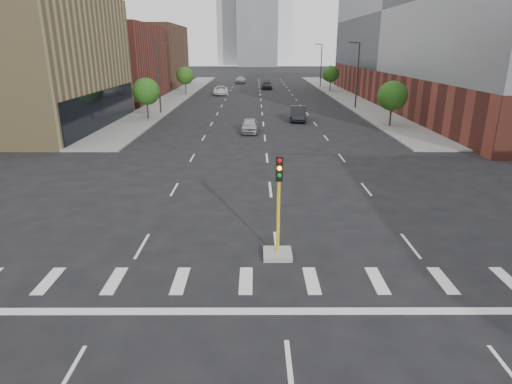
{
  "coord_description": "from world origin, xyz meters",
  "views": [
    {
      "loc": [
        -0.95,
        -7.29,
        8.41
      ],
      "look_at": [
        -0.91,
        10.12,
        2.5
      ],
      "focal_mm": 30.0,
      "sensor_mm": 36.0,
      "label": 1
    }
  ],
  "objects_px": {
    "car_near_left": "(250,125)",
    "car_far_left": "(221,90)",
    "median_traffic_signal": "(278,236)",
    "car_mid_right": "(298,114)",
    "car_distant": "(240,80)",
    "car_deep_right": "(267,85)"
  },
  "relations": [
    {
      "from": "car_near_left",
      "to": "car_far_left",
      "type": "relative_size",
      "value": 0.75
    },
    {
      "from": "median_traffic_signal",
      "to": "car_mid_right",
      "type": "bearing_deg",
      "value": 83.2
    },
    {
      "from": "car_mid_right",
      "to": "car_distant",
      "type": "distance_m",
      "value": 56.58
    },
    {
      "from": "car_mid_right",
      "to": "car_near_left",
      "type": "bearing_deg",
      "value": -122.7
    },
    {
      "from": "car_mid_right",
      "to": "median_traffic_signal",
      "type": "bearing_deg",
      "value": -91.72
    },
    {
      "from": "car_near_left",
      "to": "car_deep_right",
      "type": "bearing_deg",
      "value": 88.39
    },
    {
      "from": "car_deep_right",
      "to": "car_mid_right",
      "type": "bearing_deg",
      "value": -84.95
    },
    {
      "from": "median_traffic_signal",
      "to": "car_distant",
      "type": "bearing_deg",
      "value": 92.84
    },
    {
      "from": "median_traffic_signal",
      "to": "car_far_left",
      "type": "height_order",
      "value": "median_traffic_signal"
    },
    {
      "from": "car_far_left",
      "to": "car_distant",
      "type": "height_order",
      "value": "car_distant"
    },
    {
      "from": "car_mid_right",
      "to": "car_deep_right",
      "type": "height_order",
      "value": "car_mid_right"
    },
    {
      "from": "car_near_left",
      "to": "car_far_left",
      "type": "xyz_separation_m",
      "value": [
        -5.84,
        36.96,
        0.06
      ]
    },
    {
      "from": "car_deep_right",
      "to": "car_distant",
      "type": "bearing_deg",
      "value": 113.44
    },
    {
      "from": "car_far_left",
      "to": "car_deep_right",
      "type": "distance_m",
      "value": 14.53
    },
    {
      "from": "car_far_left",
      "to": "car_deep_right",
      "type": "relative_size",
      "value": 1.05
    },
    {
      "from": "car_near_left",
      "to": "car_distant",
      "type": "distance_m",
      "value": 63.34
    },
    {
      "from": "car_far_left",
      "to": "car_deep_right",
      "type": "bearing_deg",
      "value": 49.46
    },
    {
      "from": "median_traffic_signal",
      "to": "car_near_left",
      "type": "xyz_separation_m",
      "value": [
        -1.5,
        27.93,
        -0.24
      ]
    },
    {
      "from": "median_traffic_signal",
      "to": "car_mid_right",
      "type": "relative_size",
      "value": 0.85
    },
    {
      "from": "car_near_left",
      "to": "car_deep_right",
      "type": "distance_m",
      "value": 48.58
    },
    {
      "from": "car_deep_right",
      "to": "car_distant",
      "type": "distance_m",
      "value": 15.96
    },
    {
      "from": "car_far_left",
      "to": "car_distant",
      "type": "distance_m",
      "value": 26.46
    }
  ]
}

